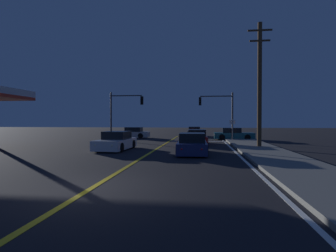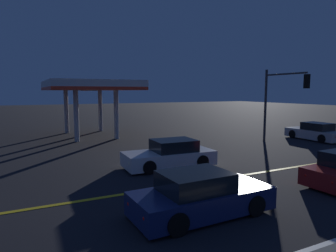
{
  "view_description": "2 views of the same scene",
  "coord_description": "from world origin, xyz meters",
  "px_view_note": "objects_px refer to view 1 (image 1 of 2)",
  "views": [
    {
      "loc": [
        3.41,
        -7.99,
        2.08
      ],
      "look_at": [
        0.43,
        15.2,
        1.66
      ],
      "focal_mm": 28.83,
      "sensor_mm": 36.0,
      "label": 1
    },
    {
      "loc": [
        10.1,
        4.4,
        3.71
      ],
      "look_at": [
        0.67,
        9.08,
        2.49
      ],
      "focal_mm": 32.04,
      "sensor_mm": 36.0,
      "label": 2
    }
  ],
  "objects_px": {
    "car_distant_tail_navy": "(192,145)",
    "traffic_signal_far_left": "(123,108)",
    "car_side_waiting_red": "(197,138)",
    "traffic_signal_near_right": "(220,108)",
    "utility_pole_right": "(260,83)",
    "car_parked_curb_teal": "(233,134)",
    "car_lead_oncoming_white": "(116,142)",
    "street_sign_corner": "(232,127)",
    "car_mid_block_charcoal": "(194,132)",
    "car_far_approaching_silver": "(132,133)"
  },
  "relations": [
    {
      "from": "car_distant_tail_navy",
      "to": "traffic_signal_far_left",
      "type": "bearing_deg",
      "value": 123.04
    },
    {
      "from": "car_side_waiting_red",
      "to": "traffic_signal_near_right",
      "type": "bearing_deg",
      "value": 65.92
    },
    {
      "from": "car_side_waiting_red",
      "to": "utility_pole_right",
      "type": "height_order",
      "value": "utility_pole_right"
    },
    {
      "from": "car_parked_curb_teal",
      "to": "car_distant_tail_navy",
      "type": "relative_size",
      "value": 1.02
    },
    {
      "from": "car_lead_oncoming_white",
      "to": "street_sign_corner",
      "type": "relative_size",
      "value": 2.01
    },
    {
      "from": "traffic_signal_near_right",
      "to": "street_sign_corner",
      "type": "bearing_deg",
      "value": 111.4
    },
    {
      "from": "car_side_waiting_red",
      "to": "street_sign_corner",
      "type": "bearing_deg",
      "value": 39.97
    },
    {
      "from": "car_lead_oncoming_white",
      "to": "traffic_signal_near_right",
      "type": "relative_size",
      "value": 0.86
    },
    {
      "from": "car_mid_block_charcoal",
      "to": "traffic_signal_near_right",
      "type": "bearing_deg",
      "value": -69.01
    },
    {
      "from": "car_mid_block_charcoal",
      "to": "traffic_signal_far_left",
      "type": "height_order",
      "value": "traffic_signal_far_left"
    },
    {
      "from": "car_far_approaching_silver",
      "to": "street_sign_corner",
      "type": "height_order",
      "value": "street_sign_corner"
    },
    {
      "from": "car_parked_curb_teal",
      "to": "car_far_approaching_silver",
      "type": "bearing_deg",
      "value": -95.97
    },
    {
      "from": "car_side_waiting_red",
      "to": "street_sign_corner",
      "type": "relative_size",
      "value": 2.07
    },
    {
      "from": "car_lead_oncoming_white",
      "to": "utility_pole_right",
      "type": "xyz_separation_m",
      "value": [
        10.61,
        2.61,
        4.42
      ]
    },
    {
      "from": "car_far_approaching_silver",
      "to": "utility_pole_right",
      "type": "height_order",
      "value": "utility_pole_right"
    },
    {
      "from": "car_side_waiting_red",
      "to": "traffic_signal_far_left",
      "type": "distance_m",
      "value": 9.84
    },
    {
      "from": "car_parked_curb_teal",
      "to": "traffic_signal_near_right",
      "type": "height_order",
      "value": "traffic_signal_near_right"
    },
    {
      "from": "utility_pole_right",
      "to": "car_mid_block_charcoal",
      "type": "bearing_deg",
      "value": 109.54
    },
    {
      "from": "car_mid_block_charcoal",
      "to": "traffic_signal_near_right",
      "type": "height_order",
      "value": "traffic_signal_near_right"
    },
    {
      "from": "car_parked_curb_teal",
      "to": "street_sign_corner",
      "type": "xyz_separation_m",
      "value": [
        -0.51,
        -3.73,
        0.94
      ]
    },
    {
      "from": "car_side_waiting_red",
      "to": "traffic_signal_near_right",
      "type": "xyz_separation_m",
      "value": [
        2.36,
        5.96,
        2.92
      ]
    },
    {
      "from": "traffic_signal_near_right",
      "to": "street_sign_corner",
      "type": "xyz_separation_m",
      "value": [
        1.1,
        -2.8,
        -1.99
      ]
    },
    {
      "from": "car_side_waiting_red",
      "to": "traffic_signal_near_right",
      "type": "distance_m",
      "value": 7.05
    },
    {
      "from": "traffic_signal_far_left",
      "to": "utility_pole_right",
      "type": "height_order",
      "value": "utility_pole_right"
    },
    {
      "from": "car_mid_block_charcoal",
      "to": "traffic_signal_far_left",
      "type": "xyz_separation_m",
      "value": [
        -7.56,
        -8.19,
        2.95
      ]
    },
    {
      "from": "car_lead_oncoming_white",
      "to": "car_distant_tail_navy",
      "type": "distance_m",
      "value": 5.89
    },
    {
      "from": "utility_pole_right",
      "to": "street_sign_corner",
      "type": "relative_size",
      "value": 4.31
    },
    {
      "from": "street_sign_corner",
      "to": "car_lead_oncoming_white",
      "type": "bearing_deg",
      "value": -137.28
    },
    {
      "from": "car_side_waiting_red",
      "to": "street_sign_corner",
      "type": "height_order",
      "value": "street_sign_corner"
    },
    {
      "from": "car_parked_curb_teal",
      "to": "utility_pole_right",
      "type": "bearing_deg",
      "value": 6.21
    },
    {
      "from": "traffic_signal_far_left",
      "to": "car_parked_curb_teal",
      "type": "bearing_deg",
      "value": 10.82
    },
    {
      "from": "car_far_approaching_silver",
      "to": "traffic_signal_near_right",
      "type": "distance_m",
      "value": 11.18
    },
    {
      "from": "car_mid_block_charcoal",
      "to": "street_sign_corner",
      "type": "relative_size",
      "value": 2.07
    },
    {
      "from": "car_distant_tail_navy",
      "to": "utility_pole_right",
      "type": "distance_m",
      "value": 8.01
    },
    {
      "from": "car_side_waiting_red",
      "to": "car_distant_tail_navy",
      "type": "xyz_separation_m",
      "value": [
        -0.15,
        -7.15,
        -0.0
      ]
    },
    {
      "from": "car_distant_tail_navy",
      "to": "car_mid_block_charcoal",
      "type": "bearing_deg",
      "value": 89.94
    },
    {
      "from": "car_parked_curb_teal",
      "to": "traffic_signal_near_right",
      "type": "relative_size",
      "value": 0.85
    },
    {
      "from": "traffic_signal_near_right",
      "to": "traffic_signal_far_left",
      "type": "relative_size",
      "value": 0.99
    },
    {
      "from": "traffic_signal_far_left",
      "to": "utility_pole_right",
      "type": "xyz_separation_m",
      "value": [
        13.06,
        -7.29,
        1.47
      ]
    },
    {
      "from": "car_side_waiting_red",
      "to": "car_far_approaching_silver",
      "type": "xyz_separation_m",
      "value": [
        -8.17,
        8.36,
        -0.0
      ]
    },
    {
      "from": "car_distant_tail_navy",
      "to": "street_sign_corner",
      "type": "xyz_separation_m",
      "value": [
        3.61,
        10.31,
        0.94
      ]
    },
    {
      "from": "car_distant_tail_navy",
      "to": "car_mid_block_charcoal",
      "type": "distance_m",
      "value": 19.91
    },
    {
      "from": "utility_pole_right",
      "to": "car_side_waiting_red",
      "type": "bearing_deg",
      "value": 150.7
    },
    {
      "from": "car_parked_curb_teal",
      "to": "traffic_signal_far_left",
      "type": "xyz_separation_m",
      "value": [
        -12.16,
        -2.33,
        2.95
      ]
    },
    {
      "from": "street_sign_corner",
      "to": "traffic_signal_far_left",
      "type": "bearing_deg",
      "value": 173.15
    },
    {
      "from": "car_distant_tail_navy",
      "to": "traffic_signal_near_right",
      "type": "height_order",
      "value": "traffic_signal_near_right"
    },
    {
      "from": "car_mid_block_charcoal",
      "to": "street_sign_corner",
      "type": "xyz_separation_m",
      "value": [
        4.09,
        -9.59,
        0.94
      ]
    },
    {
      "from": "car_parked_curb_teal",
      "to": "utility_pole_right",
      "type": "distance_m",
      "value": 10.62
    },
    {
      "from": "traffic_signal_near_right",
      "to": "street_sign_corner",
      "type": "distance_m",
      "value": 3.6
    },
    {
      "from": "traffic_signal_far_left",
      "to": "car_far_approaching_silver",
      "type": "bearing_deg",
      "value": 89.53
    }
  ]
}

